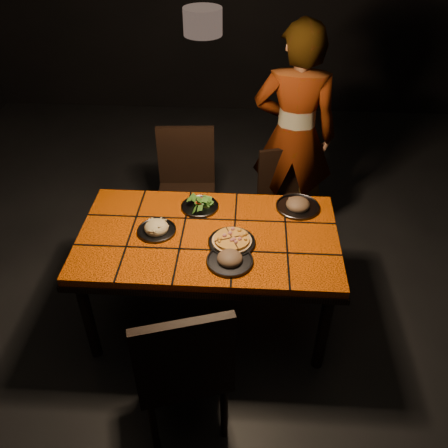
# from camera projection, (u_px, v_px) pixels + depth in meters

# --- Properties ---
(room_shell) EXTENTS (6.04, 7.04, 3.08)m
(room_shell) POSITION_uv_depth(u_px,v_px,m) (205.00, 122.00, 2.46)
(room_shell) COLOR black
(room_shell) RESTS_ON ground
(dining_table) EXTENTS (1.62, 0.92, 0.75)m
(dining_table) POSITION_uv_depth(u_px,v_px,m) (209.00, 244.00, 2.97)
(dining_table) COLOR #DC5006
(dining_table) RESTS_ON ground
(chair_near) EXTENTS (0.58, 0.58, 1.03)m
(chair_near) POSITION_uv_depth(u_px,v_px,m) (183.00, 364.00, 2.36)
(chair_near) COLOR black
(chair_near) RESTS_ON ground
(chair_far_left) EXTENTS (0.47, 0.47, 0.98)m
(chair_far_left) POSITION_uv_depth(u_px,v_px,m) (186.00, 182.00, 3.73)
(chair_far_left) COLOR black
(chair_far_left) RESTS_ON ground
(chair_far_right) EXTENTS (0.46, 0.46, 0.83)m
(chair_far_right) POSITION_uv_depth(u_px,v_px,m) (283.00, 193.00, 3.77)
(chair_far_right) COLOR black
(chair_far_right) RESTS_ON ground
(diner) EXTENTS (0.68, 0.49, 1.76)m
(diner) POSITION_uv_depth(u_px,v_px,m) (294.00, 136.00, 3.66)
(diner) COLOR brown
(diner) RESTS_ON ground
(pendant_lamp) EXTENTS (0.18, 0.18, 1.06)m
(pendant_lamp) POSITION_uv_depth(u_px,v_px,m) (203.00, 17.00, 2.14)
(pendant_lamp) COLOR black
(pendant_lamp) RESTS_ON room_shell
(plate_pizza) EXTENTS (0.31, 0.31, 0.04)m
(plate_pizza) POSITION_uv_depth(u_px,v_px,m) (232.00, 241.00, 2.84)
(plate_pizza) COLOR #39383E
(plate_pizza) RESTS_ON dining_table
(plate_pasta) EXTENTS (0.24, 0.24, 0.08)m
(plate_pasta) POSITION_uv_depth(u_px,v_px,m) (157.00, 229.00, 2.93)
(plate_pasta) COLOR #39383E
(plate_pasta) RESTS_ON dining_table
(plate_salad) EXTENTS (0.25, 0.25, 0.07)m
(plate_salad) POSITION_uv_depth(u_px,v_px,m) (200.00, 204.00, 3.13)
(plate_salad) COLOR #39383E
(plate_salad) RESTS_ON dining_table
(plate_mushroom_a) EXTENTS (0.27, 0.27, 0.09)m
(plate_mushroom_a) POSITION_uv_depth(u_px,v_px,m) (230.00, 259.00, 2.71)
(plate_mushroom_a) COLOR #39383E
(plate_mushroom_a) RESTS_ON dining_table
(plate_mushroom_b) EXTENTS (0.29, 0.29, 0.10)m
(plate_mushroom_b) POSITION_uv_depth(u_px,v_px,m) (298.00, 205.00, 3.13)
(plate_mushroom_b) COLOR #39383E
(plate_mushroom_b) RESTS_ON dining_table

